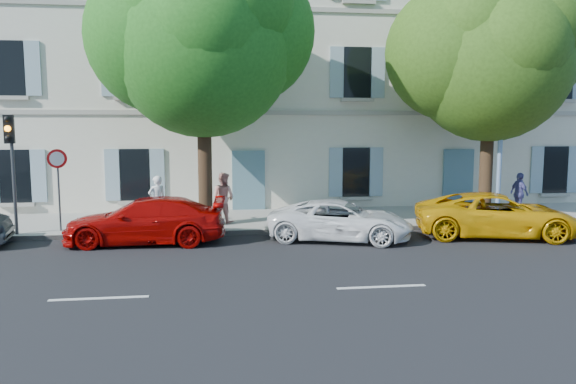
{
  "coord_description": "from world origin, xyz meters",
  "views": [
    {
      "loc": [
        -3.67,
        -15.59,
        3.58
      ],
      "look_at": [
        -1.25,
        2.0,
        1.4
      ],
      "focal_mm": 35.0,
      "sensor_mm": 36.0,
      "label": 1
    }
  ],
  "objects": [
    {
      "name": "traffic_light",
      "position": [
        -9.7,
        2.48,
        2.82
      ],
      "size": [
        0.31,
        0.42,
        3.68
      ],
      "color": "#383A3D",
      "rests_on": "sidewalk"
    },
    {
      "name": "ground",
      "position": [
        0.0,
        0.0,
        0.0
      ],
      "size": [
        90.0,
        90.0,
        0.0
      ],
      "primitive_type": "plane",
      "color": "black"
    },
    {
      "name": "pedestrian_a",
      "position": [
        -5.5,
        3.59,
        0.99
      ],
      "size": [
        0.73,
        0.64,
        1.68
      ],
      "primitive_type": "imported",
      "rotation": [
        0.0,
        0.0,
        3.62
      ],
      "color": "white",
      "rests_on": "sidewalk"
    },
    {
      "name": "kerb",
      "position": [
        0.0,
        2.28,
        0.08
      ],
      "size": [
        36.0,
        0.16,
        0.16
      ],
      "primitive_type": "cube",
      "color": "#9E998E",
      "rests_on": "ground"
    },
    {
      "name": "sidewalk",
      "position": [
        0.0,
        4.45,
        0.07
      ],
      "size": [
        36.0,
        4.5,
        0.15
      ],
      "primitive_type": "cube",
      "color": "#A09E96",
      "rests_on": "ground"
    },
    {
      "name": "building",
      "position": [
        0.0,
        10.2,
        6.0
      ],
      "size": [
        28.0,
        7.0,
        12.0
      ],
      "primitive_type": "cube",
      "color": "beige",
      "rests_on": "ground"
    },
    {
      "name": "tree_left",
      "position": [
        -3.87,
        3.19,
        6.04
      ],
      "size": [
        5.91,
        5.91,
        9.15
      ],
      "color": "#3A2819",
      "rests_on": "sidewalk"
    },
    {
      "name": "street_lamp",
      "position": [
        6.4,
        2.76,
        4.81
      ],
      "size": [
        0.4,
        1.76,
        8.22
      ],
      "color": "#7293BF",
      "rests_on": "sidewalk"
    },
    {
      "name": "road_sign",
      "position": [
        -8.49,
        2.96,
        2.04
      ],
      "size": [
        0.6,
        0.16,
        2.62
      ],
      "color": "#383A3D",
      "rests_on": "sidewalk"
    },
    {
      "name": "tree_right",
      "position": [
        6.17,
        3.43,
        5.74
      ],
      "size": [
        5.65,
        5.65,
        8.71
      ],
      "color": "#3A2819",
      "rests_on": "sidewalk"
    },
    {
      "name": "car_white_coupe",
      "position": [
        0.25,
        1.03,
        0.61
      ],
      "size": [
        4.82,
        3.31,
        1.22
      ],
      "primitive_type": "imported",
      "rotation": [
        0.0,
        0.0,
        1.25
      ],
      "color": "white",
      "rests_on": "ground"
    },
    {
      "name": "pedestrian_b",
      "position": [
        -3.26,
        3.86,
        1.02
      ],
      "size": [
        1.07,
        1.05,
        1.74
      ],
      "primitive_type": "imported",
      "rotation": [
        0.0,
        0.0,
        2.45
      ],
      "color": "tan",
      "rests_on": "sidewalk"
    },
    {
      "name": "car_red_coupe",
      "position": [
        -5.65,
        1.36,
        0.69
      ],
      "size": [
        4.84,
        2.17,
        1.38
      ],
      "primitive_type": "imported",
      "rotation": [
        0.0,
        0.0,
        4.66
      ],
      "color": "#9D0604",
      "rests_on": "ground"
    },
    {
      "name": "pedestrian_c",
      "position": [
        7.85,
        4.01,
        0.94
      ],
      "size": [
        0.52,
        0.98,
        1.59
      ],
      "primitive_type": "imported",
      "rotation": [
        0.0,
        0.0,
        1.72
      ],
      "color": "#505093",
      "rests_on": "sidewalk"
    },
    {
      "name": "car_yellow_supercar",
      "position": [
        5.27,
        0.85,
        0.7
      ],
      "size": [
        5.43,
        3.46,
        1.4
      ],
      "primitive_type": "imported",
      "rotation": [
        0.0,
        0.0,
        1.33
      ],
      "color": "#D99A09",
      "rests_on": "ground"
    }
  ]
}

